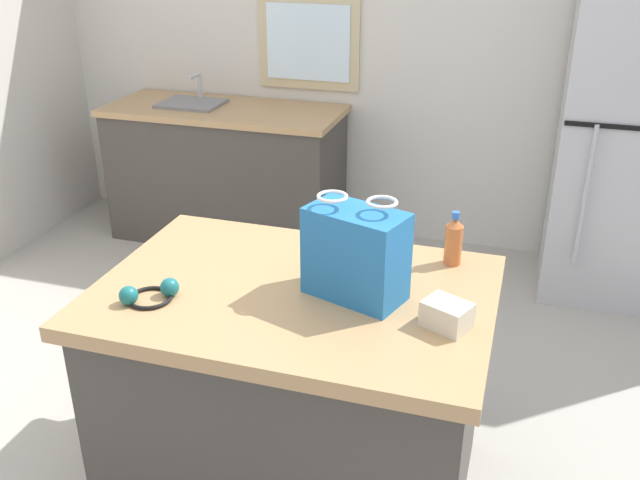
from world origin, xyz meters
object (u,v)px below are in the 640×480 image
bottle (454,241)px  small_box (447,315)px  kitchen_island (296,392)px  shopping_bag (356,253)px  refrigerator (626,149)px  ear_defenders (150,294)px

bottle → small_box: bearing=-84.7°
kitchen_island → small_box: small_box is taller
shopping_bag → refrigerator: bearing=63.8°
refrigerator → small_box: 2.28m
small_box → ear_defenders: bearing=-172.7°
kitchen_island → small_box: bearing=-9.7°
small_box → ear_defenders: size_ratio=0.66×
kitchen_island → ear_defenders: (-0.43, -0.21, 0.46)m
kitchen_island → ear_defenders: ear_defenders is taller
small_box → kitchen_island: bearing=170.3°
shopping_bag → small_box: size_ratio=2.59×
refrigerator → shopping_bag: bearing=-116.2°
bottle → ear_defenders: (-0.92, -0.57, -0.07)m
refrigerator → bottle: refrigerator is taller
shopping_bag → ear_defenders: size_ratio=1.72×
kitchen_island → refrigerator: 2.45m
ear_defenders → shopping_bag: bearing=19.9°
refrigerator → ear_defenders: (-1.65, -2.29, 0.04)m
kitchen_island → bottle: size_ratio=6.61×
refrigerator → shopping_bag: size_ratio=4.74×
shopping_bag → small_box: bearing=-18.7°
kitchen_island → shopping_bag: 0.63m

